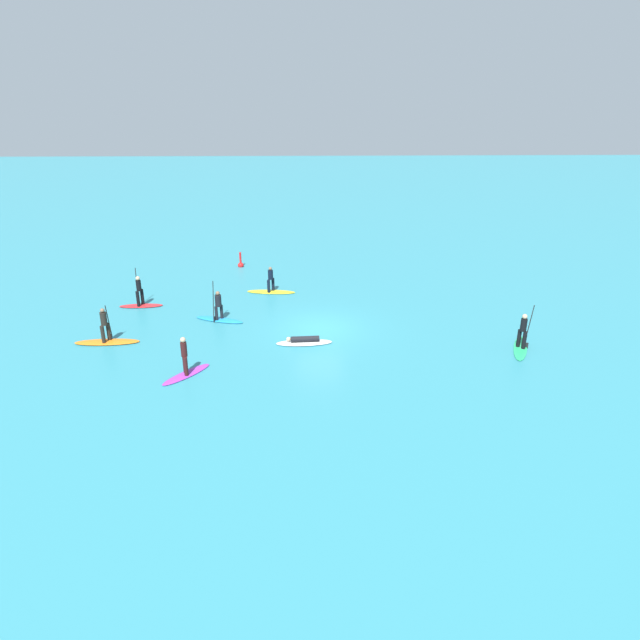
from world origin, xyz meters
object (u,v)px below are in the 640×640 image
at_px(surfer_on_blue_board, 219,313).
at_px(surfer_on_red_board, 140,299).
at_px(surfer_on_purple_board, 185,365).
at_px(surfer_on_orange_board, 106,336).
at_px(marker_buoy, 241,264).
at_px(surfer_on_white_board, 304,341).
at_px(surfer_on_green_board, 522,340).
at_px(surfer_on_yellow_board, 271,287).

bearing_deg(surfer_on_blue_board, surfer_on_red_board, -5.33).
bearing_deg(surfer_on_blue_board, surfer_on_purple_board, 102.07).
xyz_separation_m(surfer_on_orange_board, marker_buoy, (5.57, 12.03, -0.20)).
distance_m(surfer_on_white_board, surfer_on_red_board, 10.79).
relative_size(surfer_on_orange_board, marker_buoy, 2.92).
relative_size(surfer_on_green_board, surfer_on_white_board, 1.03).
distance_m(surfer_on_red_board, marker_buoy, 8.77).
xyz_separation_m(surfer_on_blue_board, surfer_on_yellow_board, (2.61, 4.26, -0.09)).
bearing_deg(surfer_on_blue_board, surfer_on_green_board, -175.56).
bearing_deg(surfer_on_yellow_board, surfer_on_white_board, -68.91).
height_order(surfer_on_green_board, surfer_on_yellow_board, surfer_on_green_board).
bearing_deg(surfer_on_purple_board, surfer_on_blue_board, -145.59).
height_order(surfer_on_white_board, marker_buoy, marker_buoy).
bearing_deg(surfer_on_yellow_board, surfer_on_green_board, -26.92).
bearing_deg(surfer_on_green_board, surfer_on_red_board, 92.80).
distance_m(surfer_on_purple_board, marker_buoy, 15.54).
bearing_deg(surfer_on_green_board, surfer_on_purple_board, 117.68).
xyz_separation_m(surfer_on_green_board, marker_buoy, (-15.19, 13.08, -0.32)).
height_order(surfer_on_green_board, surfer_on_orange_board, surfer_on_green_board).
distance_m(surfer_on_white_board, surfer_on_yellow_board, 7.58).
bearing_deg(surfer_on_green_board, surfer_on_white_board, 104.88).
bearing_deg(surfer_on_red_board, surfer_on_purple_board, 112.69).
distance_m(surfer_on_green_board, surfer_on_purple_board, 16.32).
bearing_deg(surfer_on_red_board, surfer_on_green_board, 160.09).
xyz_separation_m(surfer_on_white_board, marker_buoy, (-4.41, 12.28, 0.07)).
relative_size(surfer_on_white_board, surfer_on_yellow_board, 0.95).
bearing_deg(surfer_on_purple_board, marker_buoy, -142.80).
xyz_separation_m(surfer_on_blue_board, marker_buoy, (0.26, 9.26, -0.27)).
bearing_deg(surfer_on_orange_board, surfer_on_white_board, -3.76).
bearing_deg(marker_buoy, surfer_on_yellow_board, -64.77).
distance_m(surfer_on_green_board, marker_buoy, 20.05).
relative_size(surfer_on_purple_board, surfer_on_yellow_board, 0.81).
bearing_deg(surfer_on_blue_board, marker_buoy, -73.24).
bearing_deg(surfer_on_orange_board, surfer_on_red_board, 81.80).
distance_m(surfer_on_blue_board, surfer_on_purple_board, 6.29).
xyz_separation_m(surfer_on_white_board, surfer_on_purple_board, (-5.36, -3.23, 0.41)).
xyz_separation_m(surfer_on_green_board, surfer_on_blue_board, (-15.45, 3.83, -0.04)).
xyz_separation_m(surfer_on_blue_board, surfer_on_purple_board, (-0.69, -6.25, 0.07)).
height_order(surfer_on_white_board, surfer_on_purple_board, surfer_on_purple_board).
height_order(surfer_on_green_board, surfer_on_purple_board, surfer_on_green_board).
xyz_separation_m(surfer_on_purple_board, surfer_on_yellow_board, (3.30, 10.51, -0.16)).
relative_size(surfer_on_green_board, surfer_on_blue_board, 1.03).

